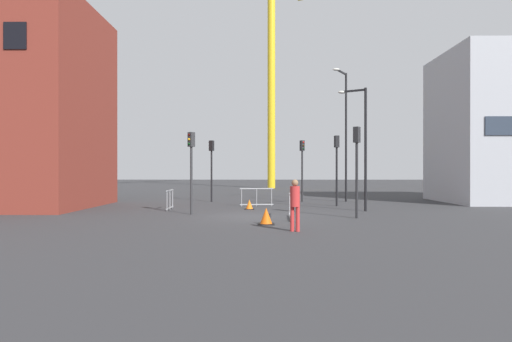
{
  "coord_description": "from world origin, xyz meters",
  "views": [
    {
      "loc": [
        0.3,
        -20.66,
        2.14
      ],
      "look_at": [
        0.0,
        4.51,
        2.09
      ],
      "focal_mm": 31.52,
      "sensor_mm": 36.0,
      "label": 1
    }
  ],
  "objects": [
    {
      "name": "safety_barrier_rear",
      "position": [
        0.02,
        5.94,
        0.56
      ],
      "size": [
        1.98,
        0.29,
        1.08
      ],
      "color": "#9EA0A5",
      "rests_on": "ground"
    },
    {
      "name": "traffic_cone_by_barrier",
      "position": [
        0.49,
        -2.95,
        0.31
      ],
      "size": [
        0.65,
        0.65,
        0.66
      ],
      "color": "black",
      "rests_on": "ground"
    },
    {
      "name": "traffic_light_crosswalk",
      "position": [
        3.07,
        9.76,
        2.78
      ],
      "size": [
        0.34,
        0.39,
        4.15
      ],
      "color": "#232326",
      "rests_on": "ground"
    },
    {
      "name": "safety_barrier_right_run",
      "position": [
        1.59,
        -0.9,
        0.56
      ],
      "size": [
        0.14,
        2.57,
        1.08
      ],
      "color": "#B2B5BA",
      "rests_on": "ground"
    },
    {
      "name": "traffic_light_far",
      "position": [
        -3.08,
        0.93,
        2.67
      ],
      "size": [
        0.35,
        0.39,
        3.97
      ],
      "color": "#2D2D30",
      "rests_on": "ground"
    },
    {
      "name": "construction_crane",
      "position": [
        1.63,
        32.76,
        17.62
      ],
      "size": [
        7.71,
        16.93,
        27.11
      ],
      "color": "yellow",
      "rests_on": "ground"
    },
    {
      "name": "streetlamp_tall",
      "position": [
        5.94,
        9.69,
        5.1
      ],
      "size": [
        1.23,
        1.83,
        8.73
      ],
      "color": "black",
      "rests_on": "ground"
    },
    {
      "name": "traffic_light_island",
      "position": [
        4.55,
        -0.65,
        2.73
      ],
      "size": [
        0.36,
        0.38,
        4.07
      ],
      "color": "#232326",
      "rests_on": "ground"
    },
    {
      "name": "safety_barrier_front",
      "position": [
        -4.63,
        3.46,
        0.56
      ],
      "size": [
        0.12,
        1.97,
        1.08
      ],
      "color": "#9EA0A5",
      "rests_on": "ground"
    },
    {
      "name": "traffic_cone_orange",
      "position": [
        -0.35,
        3.8,
        0.25
      ],
      "size": [
        0.53,
        0.53,
        0.53
      ],
      "color": "black",
      "rests_on": "ground"
    },
    {
      "name": "traffic_light_corner",
      "position": [
        4.79,
        6.11,
        2.8
      ],
      "size": [
        0.29,
        0.39,
        4.19
      ],
      "color": "black",
      "rests_on": "ground"
    },
    {
      "name": "pedestrian_walking",
      "position": [
        1.48,
        -4.99,
        1.06
      ],
      "size": [
        0.34,
        0.34,
        1.81
      ],
      "color": "red",
      "rests_on": "ground"
    },
    {
      "name": "ground",
      "position": [
        0.0,
        0.0,
        0.0
      ],
      "size": [
        160.0,
        160.0,
        0.0
      ],
      "primitive_type": "plane",
      "color": "#333335"
    },
    {
      "name": "brick_building",
      "position": [
        -14.53,
        4.95,
        5.74
      ],
      "size": [
        10.32,
        8.79,
        11.49
      ],
      "color": "maroon",
      "rests_on": "ground"
    },
    {
      "name": "traffic_light_verge",
      "position": [
        -3.07,
        9.62,
        2.77
      ],
      "size": [
        0.39,
        0.34,
        4.14
      ],
      "color": "black",
      "rests_on": "ground"
    },
    {
      "name": "streetlamp_short",
      "position": [
        5.57,
        2.87,
        3.81
      ],
      "size": [
        1.39,
        0.83,
        6.43
      ],
      "color": "black",
      "rests_on": "ground"
    }
  ]
}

